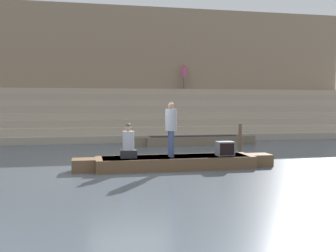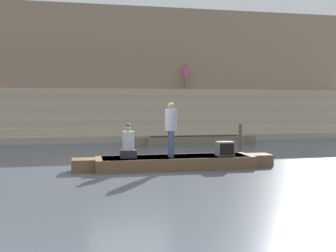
% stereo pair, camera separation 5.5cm
% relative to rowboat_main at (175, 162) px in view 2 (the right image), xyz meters
% --- Properties ---
extents(ground_plane, '(120.00, 120.00, 0.00)m').
position_rel_rowboat_main_xyz_m(ground_plane, '(-1.46, 0.17, -0.21)').
color(ground_plane, '#4C5660').
extents(ghat_steps, '(36.00, 6.21, 3.03)m').
position_rel_rowboat_main_xyz_m(ghat_steps, '(-1.46, 12.22, 0.87)').
color(ghat_steps, tan).
rests_on(ghat_steps, ground).
extents(back_wall, '(34.20, 1.28, 8.59)m').
position_rel_rowboat_main_xyz_m(back_wall, '(-1.46, 15.01, 4.06)').
color(back_wall, '#937A60').
rests_on(back_wall, ground).
extents(rowboat_main, '(6.43, 1.34, 0.39)m').
position_rel_rowboat_main_xyz_m(rowboat_main, '(0.00, 0.00, 0.00)').
color(rowboat_main, brown).
rests_on(rowboat_main, ground).
extents(person_standing, '(0.36, 0.36, 1.71)m').
position_rel_rowboat_main_xyz_m(person_standing, '(-0.17, -0.09, 1.16)').
color(person_standing, '#3D4C75').
rests_on(person_standing, rowboat_main).
extents(person_rowing, '(0.50, 0.39, 1.08)m').
position_rel_rowboat_main_xyz_m(person_rowing, '(-1.50, -0.02, 0.60)').
color(person_rowing, '#28282D').
rests_on(person_rowing, rowboat_main).
extents(tv_set, '(0.55, 0.42, 0.46)m').
position_rel_rowboat_main_xyz_m(tv_set, '(1.60, -0.15, 0.41)').
color(tv_set, slate).
rests_on(tv_set, rowboat_main).
extents(moored_boat_shore, '(6.29, 1.05, 0.43)m').
position_rel_rowboat_main_xyz_m(moored_boat_shore, '(2.50, 6.76, 0.02)').
color(moored_boat_shore, '#756651').
rests_on(moored_boat_shore, ground).
extents(mooring_post, '(0.12, 0.12, 1.29)m').
position_rel_rowboat_main_xyz_m(mooring_post, '(3.02, 2.08, 0.44)').
color(mooring_post, brown).
rests_on(mooring_post, ground).
extents(person_on_steps, '(0.32, 0.32, 1.73)m').
position_rel_rowboat_main_xyz_m(person_on_steps, '(3.80, 14.03, 3.83)').
color(person_on_steps, '#756656').
rests_on(person_on_steps, ghat_steps).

